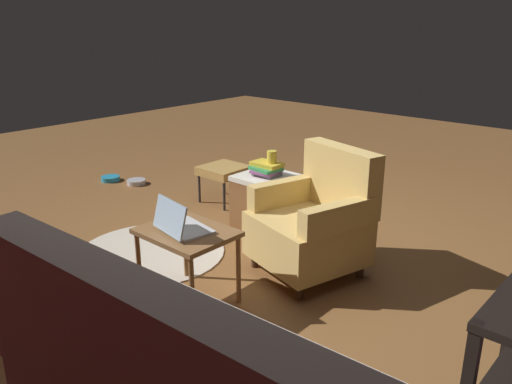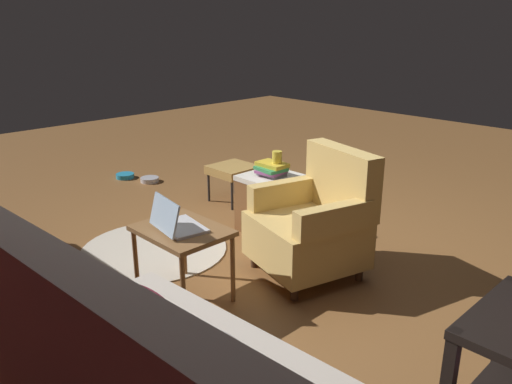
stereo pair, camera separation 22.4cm
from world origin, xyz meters
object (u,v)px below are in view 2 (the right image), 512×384
(laptop, at_px, (175,222))
(ottoman, at_px, (233,171))
(pet_bowl_teal, at_px, (125,176))
(armchair, at_px, (314,224))
(laptop_desk, at_px, (182,237))
(book_stack_hamper, at_px, (271,169))
(pet_bowl_steel, at_px, (150,180))
(yellow_mug, at_px, (277,157))
(wicker_hamper, at_px, (271,203))
(tv_remote, at_px, (270,170))

(laptop, xyz_separation_m, ottoman, (1.14, -1.49, -0.22))
(laptop, relative_size, pet_bowl_teal, 1.79)
(armchair, relative_size, laptop_desk, 1.55)
(armchair, distance_m, ottoman, 1.60)
(laptop, bearing_deg, book_stack_hamper, -72.94)
(pet_bowl_steel, bearing_deg, armchair, 172.20)
(book_stack_hamper, relative_size, yellow_mug, 2.62)
(wicker_hamper, xyz_separation_m, book_stack_hamper, (0.00, 0.00, 0.30))
(armchair, bearing_deg, ottoman, -21.77)
(armchair, distance_m, wicker_hamper, 0.81)
(tv_remote, bearing_deg, wicker_hamper, 127.15)
(book_stack_hamper, xyz_separation_m, yellow_mug, (-0.03, -0.03, 0.10))
(ottoman, xyz_separation_m, pet_bowl_steel, (1.11, 0.24, -0.29))
(armchair, xyz_separation_m, ottoman, (1.49, -0.59, -0.05))
(armchair, height_order, yellow_mug, armchair)
(laptop, bearing_deg, pet_bowl_teal, -23.92)
(laptop_desk, bearing_deg, laptop, 80.35)
(tv_remote, xyz_separation_m, pet_bowl_teal, (2.09, 0.18, -0.47))
(armchair, xyz_separation_m, book_stack_hamper, (0.73, -0.33, 0.17))
(armchair, relative_size, yellow_mug, 8.70)
(wicker_hamper, distance_m, yellow_mug, 0.40)
(ottoman, bearing_deg, armchair, 158.23)
(laptop, relative_size, pet_bowl_steel, 1.79)
(armchair, height_order, book_stack_hamper, armchair)
(laptop, height_order, yellow_mug, laptop)
(ottoman, distance_m, pet_bowl_teal, 1.50)
(laptop, distance_m, wicker_hamper, 1.32)
(book_stack_hamper, bearing_deg, pet_bowl_teal, 2.49)
(book_stack_hamper, bearing_deg, wicker_hamper, -132.43)
(laptop, distance_m, pet_bowl_teal, 2.85)
(yellow_mug, xyz_separation_m, pet_bowl_steel, (1.90, 0.01, -0.61))
(laptop, bearing_deg, armchair, -111.09)
(wicker_hamper, xyz_separation_m, ottoman, (0.76, -0.26, 0.07))
(yellow_mug, height_order, pet_bowl_steel, yellow_mug)
(book_stack_hamper, relative_size, pet_bowl_teal, 1.31)
(armchair, bearing_deg, laptop, 68.91)
(yellow_mug, height_order, pet_bowl_teal, yellow_mug)
(ottoman, relative_size, pet_bowl_steel, 2.00)
(laptop_desk, relative_size, tv_remote, 3.50)
(wicker_hamper, relative_size, tv_remote, 3.00)
(armchair, distance_m, laptop, 0.98)
(book_stack_hamper, bearing_deg, yellow_mug, -136.64)
(wicker_hamper, xyz_separation_m, yellow_mug, (-0.03, -0.03, 0.40))
(wicker_hamper, bearing_deg, laptop, 106.95)
(book_stack_hamper, bearing_deg, armchair, 155.29)
(pet_bowl_teal, bearing_deg, book_stack_hamper, -177.51)
(tv_remote, xyz_separation_m, ottoman, (0.66, -0.18, -0.18))
(wicker_hamper, bearing_deg, yellow_mug, -136.94)
(book_stack_hamper, height_order, ottoman, book_stack_hamper)
(ottoman, bearing_deg, laptop_desk, 128.25)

